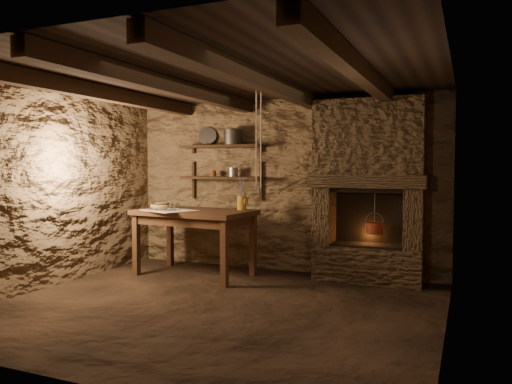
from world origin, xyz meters
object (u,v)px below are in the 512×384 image
at_px(red_pot, 375,227).
at_px(stoneware_jug, 242,196).
at_px(wooden_bowl, 161,206).
at_px(iron_stockpot, 233,138).
at_px(work_table, 195,240).

bearing_deg(red_pot, stoneware_jug, -171.97).
xyz_separation_m(wooden_bowl, iron_stockpot, (0.80, 0.63, 0.95)).
bearing_deg(iron_stockpot, work_table, -114.15).
bearing_deg(wooden_bowl, stoneware_jug, 13.52).
xyz_separation_m(iron_stockpot, red_pot, (2.02, -0.12, -1.16)).
bearing_deg(stoneware_jug, work_table, -137.97).
bearing_deg(red_pot, iron_stockpot, 176.60).
height_order(wooden_bowl, red_pot, red_pot).
distance_m(stoneware_jug, red_pot, 1.77).
bearing_deg(wooden_bowl, iron_stockpot, 38.17).
bearing_deg(iron_stockpot, stoneware_jug, -49.79).
distance_m(stoneware_jug, wooden_bowl, 1.15).
bearing_deg(wooden_bowl, red_pot, 10.21).
relative_size(iron_stockpot, red_pot, 0.47).
xyz_separation_m(wooden_bowl, red_pot, (2.82, 0.51, -0.22)).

